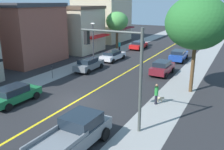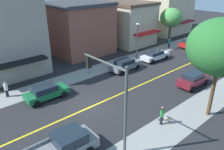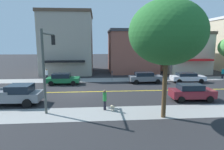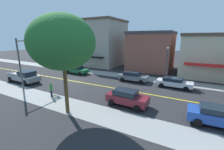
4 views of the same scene
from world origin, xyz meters
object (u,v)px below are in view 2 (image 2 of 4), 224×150
Objects in this scene: traffic_light_mast at (113,92)px; white_sedan_left_curb at (155,55)px; green_sedan_left_curb at (46,92)px; grey_sedan_left_curb at (125,65)px; red_sedan_left_curb at (190,43)px; parking_meter at (89,68)px; small_dog at (167,119)px; pedestrian_teal_shirt at (169,43)px; fire_hydrant at (52,86)px; pedestrian_white_shirt at (6,89)px; street_tree_right_corner at (171,18)px; blue_sedan_right_curb at (224,63)px; street_lamp at (137,37)px; maroon_sedan_right_curb at (193,79)px; street_tree_left_near at (222,47)px; pedestrian_green_shirt at (162,115)px; grey_pickup_truck at (59,149)px.

traffic_light_mast reaches higher than white_sedan_left_curb.
traffic_light_mast is 1.52× the size of green_sedan_left_curb.
grey_sedan_left_curb reaches higher than green_sedan_left_curb.
red_sedan_left_curb is (-9.68, 26.82, -3.70)m from traffic_light_mast.
small_dog is (12.56, -0.92, -0.65)m from parking_meter.
red_sedan_left_curb is 27.34m from green_sedan_left_curb.
grey_sedan_left_curb is at bearing 149.48° from pedestrian_teal_shirt.
green_sedan_left_curb is (1.61, -1.45, 0.37)m from fire_hydrant.
grey_sedan_left_curb reaches higher than white_sedan_left_curb.
pedestrian_white_shirt is (-3.12, -20.37, 0.17)m from white_sedan_left_curb.
parking_meter is 0.34× the size of red_sedan_left_curb.
pedestrian_white_shirt is at bearing 138.11° from pedestrian_teal_shirt.
street_tree_right_corner reaches higher than blue_sedan_right_curb.
street_lamp is at bearing 124.97° from white_sedan_left_curb.
small_dog is (14.45, -20.42, -4.45)m from street_tree_right_corner.
blue_sedan_right_curb is 1.00× the size of white_sedan_left_curb.
street_tree_right_corner is at bearing 67.51° from blue_sedan_right_curb.
green_sedan_left_curb is 23.30m from blue_sedan_right_curb.
red_sedan_left_curb is 1.02× the size of maroon_sedan_right_curb.
parking_meter is 17.48m from pedestrian_teal_shirt.
parking_meter is 0.27× the size of street_lamp.
traffic_light_mast reaches higher than parking_meter.
street_tree_right_corner reaches higher than small_dog.
street_lamp is at bearing 80.72° from maroon_sedan_right_curb.
street_lamp is at bearing 156.90° from street_tree_left_near.
maroon_sedan_right_curb reaches higher than parking_meter.
small_dog is (10.73, -5.45, -0.49)m from grey_sedan_left_curb.
blue_sedan_right_curb reaches higher than white_sedan_left_curb.
fire_hydrant is at bearing 175.86° from white_sedan_left_curb.
pedestrian_teal_shirt is at bearing 91.80° from fire_hydrant.
maroon_sedan_right_curb is at bearing -174.60° from pedestrian_teal_shirt.
fire_hydrant is 0.57× the size of parking_meter.
street_lamp reaches higher than pedestrian_green_shirt.
white_sedan_left_curb is at bearing 23.52° from grey_pickup_truck.
street_tree_left_near is 13.77m from grey_sedan_left_curb.
street_tree_right_corner is 10.48m from white_sedan_left_curb.
white_sedan_left_curb is (0.07, -9.86, -0.02)m from red_sedan_left_curb.
grey_pickup_truck is 9.43m from small_dog.
pedestrian_white_shirt reaches higher than fire_hydrant.
pedestrian_green_shirt reaches higher than white_sedan_left_curb.
street_lamp is 1.16× the size of grey_sedan_left_curb.
fire_hydrant is at bearing -84.91° from street_tree_right_corner.
traffic_light_mast is 26.89m from pedestrian_teal_shirt.
pedestrian_teal_shirt reaches higher than fire_hydrant.
white_sedan_left_curb is at bearing 115.44° from blue_sedan_right_curb.
street_tree_left_near is 5.18× the size of pedestrian_teal_shirt.
street_tree_left_near is 15.65m from white_sedan_left_curb.
parking_meter is at bearing -153.60° from pedestrian_white_shirt.
maroon_sedan_right_curb is at bearing -84.48° from traffic_light_mast.
pedestrian_white_shirt is at bearing 153.32° from blue_sedan_right_curb.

